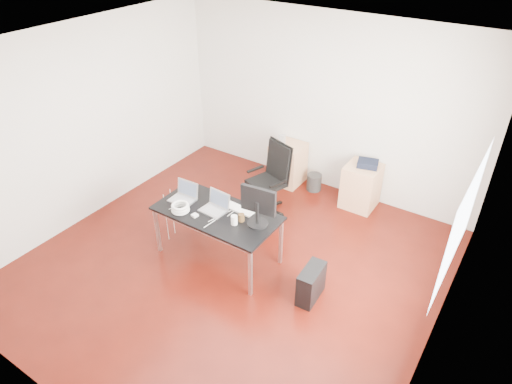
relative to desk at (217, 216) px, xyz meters
The scene contains 18 objects.
room_shell 0.78m from the desk, ahead, with size 5.00×5.00×5.00m.
desk is the anchor object (origin of this frame).
office_chair 1.34m from the desk, 90.81° to the left, with size 0.61×0.62×1.08m.
filing_cabinet_left 2.23m from the desk, 95.61° to the left, with size 0.50×0.50×0.70m, color tan.
filing_cabinet_right 2.47m from the desk, 63.65° to the left, with size 0.50×0.50×0.70m, color tan.
pc_tower 1.45m from the desk, ahead, with size 0.20×0.45×0.44m, color black.
wastebasket 2.30m from the desk, 82.68° to the left, with size 0.24×0.24×0.28m, color black.
power_strip 1.20m from the desk, 156.17° to the left, with size 0.30×0.06×0.04m, color white.
laptop_left 0.55m from the desk, behind, with size 0.34×0.27×0.23m.
laptop_right 0.12m from the desk, 141.96° to the left, with size 0.35×0.27×0.23m.
monitor 0.67m from the desk, ahead, with size 0.45×0.26×0.51m.
keyboard 0.29m from the desk, 46.96° to the left, with size 0.44×0.14×0.02m, color white.
cup_white 0.36m from the desk, 13.31° to the right, with size 0.08×0.08×0.12m, color white.
cup_brown 0.38m from the desk, ahead, with size 0.08×0.08×0.10m, color #553A1D.
cable_coil 0.47m from the desk, 149.54° to the right, with size 0.24×0.24×0.11m.
power_adapter 0.29m from the desk, 128.39° to the right, with size 0.07×0.07×0.03m, color white.
speaker 2.15m from the desk, 98.02° to the left, with size 0.09×0.08×0.18m, color #9E9E9E.
navy_garment 2.50m from the desk, 63.08° to the left, with size 0.30×0.24×0.09m, color black.
Camera 1 is at (2.76, -3.63, 4.07)m, focal length 32.00 mm.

